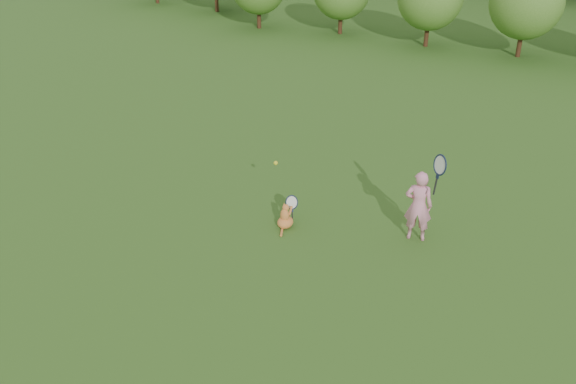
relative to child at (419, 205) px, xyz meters
The scene contains 5 objects.
ground 2.71m from the child, 143.72° to the right, with size 100.00×100.00×0.00m, color #2C5116.
shrub_row 11.66m from the child, 100.53° to the left, with size 28.00×3.00×2.80m, color #437323, non-canonical shape.
child is the anchor object (origin of this frame).
cat 2.16m from the child, 160.93° to the right, with size 0.31×0.62×0.58m.
tennis_ball 2.49m from the child, behind, with size 0.07×0.07×0.07m.
Camera 1 is at (4.61, -7.08, 5.50)m, focal length 40.00 mm.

